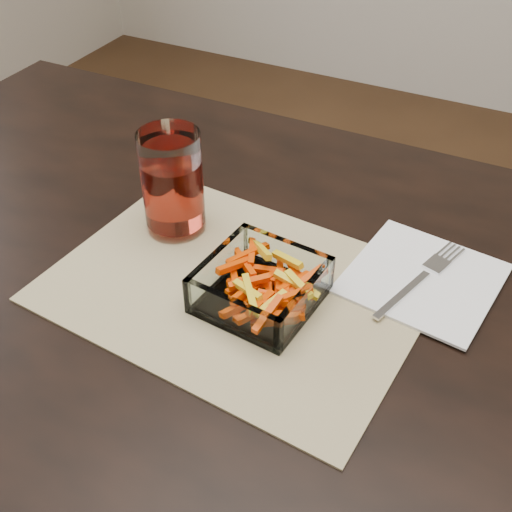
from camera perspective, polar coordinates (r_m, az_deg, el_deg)
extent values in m
cube|color=black|center=(0.78, 4.26, -6.03)|extent=(1.60, 0.90, 0.03)
cylinder|color=black|center=(1.58, -15.46, 1.65)|extent=(0.06, 0.06, 0.72)
cube|color=tan|center=(0.80, -1.76, -2.75)|extent=(0.48, 0.37, 0.00)
cube|color=white|center=(0.78, 0.38, -3.74)|extent=(0.14, 0.14, 0.01)
cube|color=white|center=(0.81, 2.68, -0.09)|extent=(0.13, 0.02, 0.05)
cube|color=white|center=(0.73, -2.16, -5.32)|extent=(0.13, 0.02, 0.05)
cube|color=white|center=(0.79, -3.39, -0.99)|extent=(0.02, 0.13, 0.05)
cube|color=white|center=(0.75, 4.42, -4.25)|extent=(0.02, 0.13, 0.05)
cylinder|color=white|center=(0.87, -7.44, 6.49)|extent=(0.08, 0.08, 0.15)
cylinder|color=#A22417|center=(0.87, -7.35, 5.60)|extent=(0.07, 0.07, 0.09)
cube|color=white|center=(0.84, 14.61, -1.93)|extent=(0.20, 0.20, 0.00)
cube|color=silver|center=(0.80, 12.85, -3.38)|extent=(0.04, 0.11, 0.00)
cube|color=silver|center=(0.86, 15.77, -0.70)|extent=(0.03, 0.04, 0.00)
cube|color=silver|center=(0.89, 16.35, 0.62)|extent=(0.01, 0.04, 0.00)
cube|color=silver|center=(0.88, 16.72, 0.43)|extent=(0.01, 0.04, 0.00)
cube|color=silver|center=(0.88, 17.09, 0.24)|extent=(0.01, 0.04, 0.00)
cube|color=silver|center=(0.88, 17.46, 0.04)|extent=(0.01, 0.04, 0.00)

